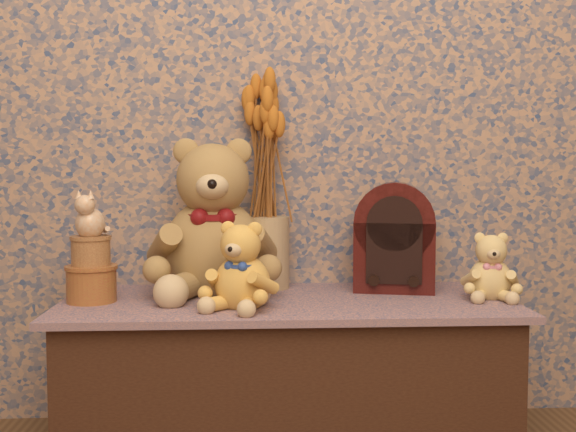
% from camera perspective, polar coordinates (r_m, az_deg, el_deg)
% --- Properties ---
extents(display_shelf, '(1.27, 0.55, 0.43)m').
position_cam_1_polar(display_shelf, '(2.03, -0.08, -12.83)').
color(display_shelf, navy).
rests_on(display_shelf, ground).
extents(teddy_large, '(0.41, 0.48, 0.49)m').
position_cam_1_polar(teddy_large, '(2.06, -6.20, 0.47)').
color(teddy_large, olive).
rests_on(teddy_large, display_shelf).
extents(teddy_medium, '(0.27, 0.29, 0.25)m').
position_cam_1_polar(teddy_medium, '(1.84, -3.79, -3.76)').
color(teddy_medium, gold).
rests_on(teddy_medium, display_shelf).
extents(teddy_small, '(0.19, 0.22, 0.20)m').
position_cam_1_polar(teddy_small, '(2.05, 16.37, -3.75)').
color(teddy_small, '#E3B76C').
rests_on(teddy_small, display_shelf).
extents(cathedral_radio, '(0.27, 0.22, 0.33)m').
position_cam_1_polar(cathedral_radio, '(2.12, 8.78, -1.65)').
color(cathedral_radio, '#320C09').
rests_on(cathedral_radio, display_shelf).
extents(ceramic_vase, '(0.17, 0.17, 0.22)m').
position_cam_1_polar(ceramic_vase, '(2.14, -1.67, -3.02)').
color(ceramic_vase, tan).
rests_on(ceramic_vase, display_shelf).
extents(dried_stalks, '(0.27, 0.27, 0.41)m').
position_cam_1_polar(dried_stalks, '(2.12, -1.69, 5.52)').
color(dried_stalks, '#BF671E').
rests_on(dried_stalks, ceramic_vase).
extents(biscuit_tin_lower, '(0.15, 0.15, 0.10)m').
position_cam_1_polar(biscuit_tin_lower, '(2.00, -15.92, -5.44)').
color(biscuit_tin_lower, '#AD8832').
rests_on(biscuit_tin_lower, display_shelf).
extents(biscuit_tin_upper, '(0.12, 0.12, 0.08)m').
position_cam_1_polar(biscuit_tin_upper, '(1.99, -15.97, -2.86)').
color(biscuit_tin_upper, tan).
rests_on(biscuit_tin_upper, biscuit_tin_lower).
extents(cat_figurine, '(0.11, 0.12, 0.13)m').
position_cam_1_polar(cat_figurine, '(1.98, -16.03, 0.22)').
color(cat_figurine, silver).
rests_on(cat_figurine, biscuit_tin_upper).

